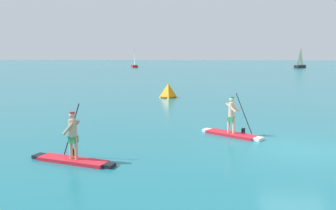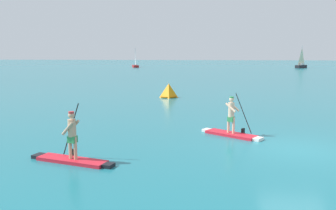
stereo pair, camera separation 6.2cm
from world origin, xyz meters
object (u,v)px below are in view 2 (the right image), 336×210
Objects in this scene: paddleboarder_near_left at (72,151)px; sailboat_right_horizon at (301,65)px; paddleboarder_mid_center at (232,128)px; race_marker_buoy at (169,91)px; sailboat_left_horizon at (135,65)px.

sailboat_right_horizon is at bearing -94.50° from paddleboarder_near_left.
paddleboarder_mid_center is 13.57m from race_marker_buoy.
race_marker_buoy is (-4.60, 12.76, 0.16)m from paddleboarder_mid_center.
sailboat_left_horizon is (-23.78, 79.54, 0.29)m from paddleboarder_mid_center.
paddleboarder_near_left reaches higher than paddleboarder_mid_center.
sailboat_right_horizon is at bearing 68.77° from race_marker_buoy.
paddleboarder_mid_center reaches higher than race_marker_buoy.
sailboat_left_horizon is (-19.18, 66.78, 0.12)m from race_marker_buoy.
sailboat_right_horizon is (45.50, 0.99, 0.23)m from sailboat_left_horizon.
paddleboarder_mid_center is 83.02m from sailboat_left_horizon.
paddleboarder_near_left is at bearing 172.32° from sailboat_left_horizon.
paddleboarder_near_left is 0.51× the size of sailboat_right_horizon.
paddleboarder_near_left is 6.97m from paddleboarder_mid_center.
sailboat_left_horizon is at bearing -64.47° from paddleboarder_near_left.
sailboat_right_horizon reaches higher than race_marker_buoy.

